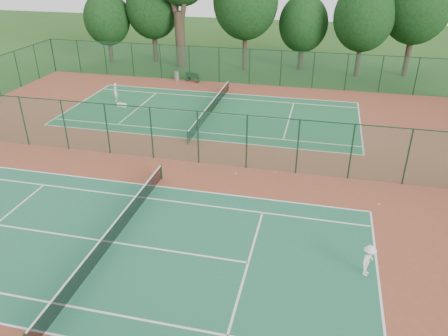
{
  "coord_description": "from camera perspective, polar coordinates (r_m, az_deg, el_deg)",
  "views": [
    {
      "loc": [
        8.82,
        -23.94,
        12.47
      ],
      "look_at": [
        3.99,
        -3.39,
        1.6
      ],
      "focal_mm": 35.0,
      "sensor_mm": 36.0,
      "label": 1
    }
  ],
  "objects": [
    {
      "name": "trash_bin",
      "position": [
        45.64,
        -6.19,
        11.85
      ],
      "size": [
        0.61,
        0.61,
        0.92
      ],
      "primitive_type": "cylinder",
      "rotation": [
        0.0,
        0.0,
        -0.21
      ],
      "color": "gray",
      "rests_on": "red_pad"
    },
    {
      "name": "kit_bag",
      "position": [
        38.79,
        -13.22,
        8.02
      ],
      "size": [
        0.85,
        0.46,
        0.3
      ],
      "primitive_type": "cube",
      "rotation": [
        0.0,
        0.0,
        -0.21
      ],
      "color": "silver",
      "rests_on": "red_pad"
    },
    {
      "name": "player_far",
      "position": [
        40.16,
        -14.01,
        9.58
      ],
      "size": [
        0.56,
        0.68,
        1.6
      ],
      "primitive_type": "imported",
      "rotation": [
        0.0,
        0.0,
        -1.22
      ],
      "color": "silver",
      "rests_on": "court_far"
    },
    {
      "name": "ground",
      "position": [
        28.39,
        -6.29,
        1.02
      ],
      "size": [
        120.0,
        120.0,
        0.0
      ],
      "primitive_type": "plane",
      "color": "#224917",
      "rests_on": "ground"
    },
    {
      "name": "stray_ball_a",
      "position": [
        26.84,
        6.68,
        -0.54
      ],
      "size": [
        0.06,
        0.06,
        0.06
      ],
      "primitive_type": "sphere",
      "color": "#C0D832",
      "rests_on": "red_pad"
    },
    {
      "name": "court_far",
      "position": [
        36.3,
        -1.68,
        7.17
      ],
      "size": [
        23.77,
        10.97,
        0.01
      ],
      "primitive_type": "cube",
      "color": "#1F6238",
      "rests_on": "red_pad"
    },
    {
      "name": "player_near",
      "position": [
        19.48,
        18.34,
        -11.41
      ],
      "size": [
        0.88,
        1.08,
        1.46
      ],
      "primitive_type": "imported",
      "rotation": [
        0.0,
        0.0,
        1.15
      ],
      "color": "white",
      "rests_on": "court_near"
    },
    {
      "name": "evergreen_row",
      "position": [
        50.46,
        3.4,
        12.9
      ],
      "size": [
        39.0,
        5.0,
        12.0
      ],
      "primitive_type": null,
      "color": "black",
      "rests_on": "ground"
    },
    {
      "name": "bench",
      "position": [
        44.96,
        -4.1,
        11.75
      ],
      "size": [
        1.63,
        0.89,
        0.96
      ],
      "rotation": [
        0.0,
        0.0,
        -0.3
      ],
      "color": "black",
      "rests_on": "red_pad"
    },
    {
      "name": "tennis_net_near",
      "position": [
        21.05,
        -14.37,
        -8.25
      ],
      "size": [
        0.1,
        12.9,
        0.97
      ],
      "color": "#153B1E",
      "rests_on": "ground"
    },
    {
      "name": "fence_north",
      "position": [
        44.17,
        1.34,
        13.21
      ],
      "size": [
        40.0,
        0.09,
        3.5
      ],
      "color": "#194B31",
      "rests_on": "ground"
    },
    {
      "name": "tennis_net_far",
      "position": [
        36.12,
        -1.69,
        7.96
      ],
      "size": [
        0.1,
        12.9,
        0.97
      ],
      "color": "#153B1D",
      "rests_on": "ground"
    },
    {
      "name": "stray_ball_b",
      "position": [
        26.52,
        1.55,
        -0.69
      ],
      "size": [
        0.08,
        0.08,
        0.08
      ],
      "primitive_type": "sphere",
      "color": "#EEF238",
      "rests_on": "red_pad"
    },
    {
      "name": "stray_ball_c",
      "position": [
        28.09,
        -6.6,
        0.8
      ],
      "size": [
        0.07,
        0.07,
        0.07
      ],
      "primitive_type": "sphere",
      "color": "#B2CB2F",
      "rests_on": "red_pad"
    },
    {
      "name": "red_pad",
      "position": [
        28.39,
        -6.29,
        1.03
      ],
      "size": [
        40.0,
        36.0,
        0.01
      ],
      "primitive_type": "cube",
      "color": "brown",
      "rests_on": "ground"
    },
    {
      "name": "fence_divider",
      "position": [
        27.66,
        -6.48,
        4.29
      ],
      "size": [
        40.0,
        0.09,
        3.5
      ],
      "color": "#1C5539",
      "rests_on": "ground"
    },
    {
      "name": "court_near",
      "position": [
        21.35,
        -14.2,
        -9.41
      ],
      "size": [
        23.77,
        10.97,
        0.01
      ],
      "primitive_type": "cube",
      "color": "#1F6545",
      "rests_on": "red_pad"
    }
  ]
}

